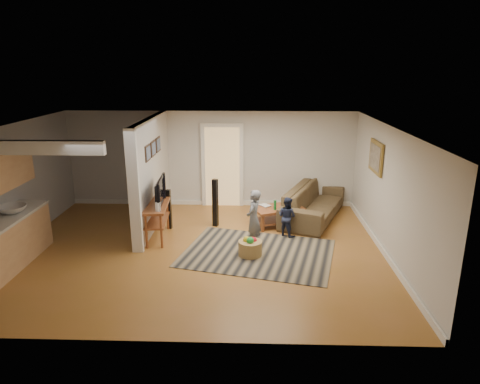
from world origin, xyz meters
name	(u,v)px	position (x,y,z in m)	size (l,w,h in m)	color
ground	(198,250)	(0.00, 0.00, 0.00)	(7.50, 7.50, 0.00)	olive
room_shell	(147,175)	(-1.07, 0.43, 1.46)	(7.54, 6.02, 2.52)	beige
area_rug	(258,253)	(1.22, -0.10, 0.01)	(2.91, 2.12, 0.01)	black
sofa	(313,217)	(2.60, 2.06, 0.00)	(2.62, 1.02, 0.76)	#453A22
coffee_table	(278,211)	(1.70, 1.50, 0.35)	(1.30, 1.04, 0.67)	brown
tv_console	(157,207)	(-0.94, 0.61, 0.71)	(0.56, 1.27, 1.06)	brown
speaker_left	(169,209)	(-0.80, 1.20, 0.46)	(0.09, 0.09, 0.93)	black
speaker_right	(215,203)	(0.24, 1.40, 0.56)	(0.11, 0.11, 1.13)	black
toy_basket	(250,247)	(1.06, -0.21, 0.17)	(0.47, 0.47, 0.42)	olive
child	(253,246)	(1.13, 0.23, 0.00)	(0.44, 0.29, 1.22)	slate
toddler	(286,236)	(1.86, 0.84, 0.00)	(0.43, 0.34, 0.89)	#1F2541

